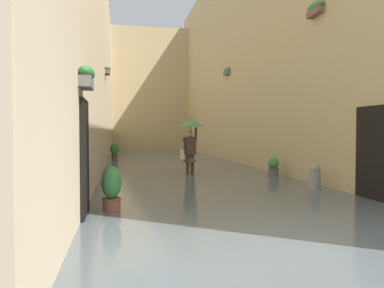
{
  "coord_description": "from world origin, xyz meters",
  "views": [
    {
      "loc": [
        2.4,
        4.53,
        1.64
      ],
      "look_at": [
        0.01,
        -8.2,
        1.21
      ],
      "focal_mm": 35.56,
      "sensor_mm": 36.0,
      "label": 1
    }
  ],
  "objects_px": {
    "potted_plant_mid_left": "(273,168)",
    "potted_plant_near_right": "(115,151)",
    "mooring_bollard": "(315,179)",
    "person_wading": "(191,139)",
    "potted_plant_mid_right": "(112,191)"
  },
  "relations": [
    {
      "from": "person_wading",
      "to": "potted_plant_mid_left",
      "type": "distance_m",
      "value": 3.01
    },
    {
      "from": "potted_plant_near_right",
      "to": "mooring_bollard",
      "type": "distance_m",
      "value": 12.42
    },
    {
      "from": "potted_plant_mid_right",
      "to": "mooring_bollard",
      "type": "height_order",
      "value": "potted_plant_mid_right"
    },
    {
      "from": "potted_plant_mid_left",
      "to": "potted_plant_near_right",
      "type": "distance_m",
      "value": 9.89
    },
    {
      "from": "potted_plant_mid_left",
      "to": "mooring_bollard",
      "type": "xyz_separation_m",
      "value": [
        0.11,
        2.94,
        0.0
      ]
    },
    {
      "from": "potted_plant_mid_left",
      "to": "mooring_bollard",
      "type": "bearing_deg",
      "value": 87.95
    },
    {
      "from": "mooring_bollard",
      "to": "person_wading",
      "type": "bearing_deg",
      "value": -58.05
    },
    {
      "from": "mooring_bollard",
      "to": "potted_plant_near_right",
      "type": "bearing_deg",
      "value": -65.02
    },
    {
      "from": "potted_plant_mid_right",
      "to": "mooring_bollard",
      "type": "distance_m",
      "value": 5.38
    },
    {
      "from": "potted_plant_near_right",
      "to": "mooring_bollard",
      "type": "xyz_separation_m",
      "value": [
        -5.24,
        11.25,
        -0.18
      ]
    },
    {
      "from": "potted_plant_mid_right",
      "to": "potted_plant_near_right",
      "type": "bearing_deg",
      "value": -89.35
    },
    {
      "from": "person_wading",
      "to": "mooring_bollard",
      "type": "bearing_deg",
      "value": 121.95
    },
    {
      "from": "potted_plant_mid_right",
      "to": "person_wading",
      "type": "bearing_deg",
      "value": -114.16
    },
    {
      "from": "potted_plant_mid_left",
      "to": "potted_plant_near_right",
      "type": "relative_size",
      "value": 0.73
    },
    {
      "from": "potted_plant_mid_right",
      "to": "potted_plant_near_right",
      "type": "xyz_separation_m",
      "value": [
        0.15,
        -12.96,
        0.08
      ]
    }
  ]
}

